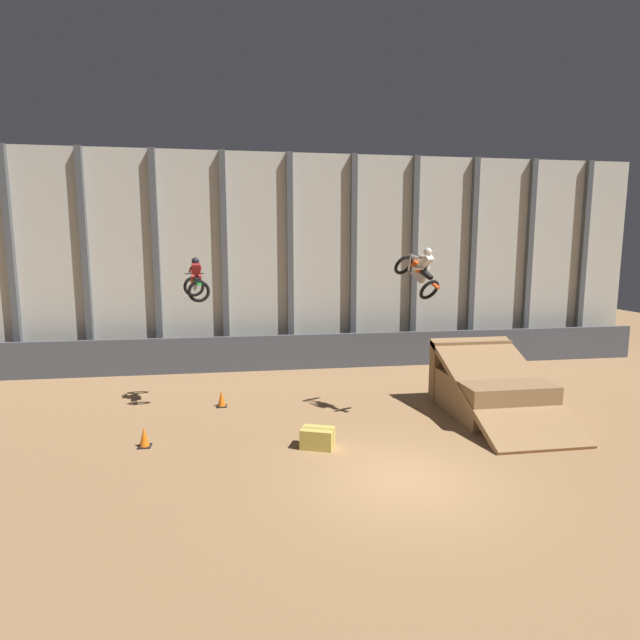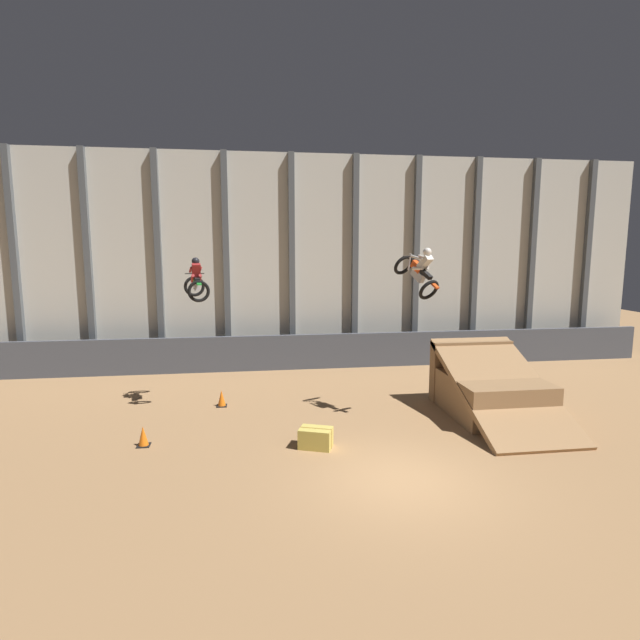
# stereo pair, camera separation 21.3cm
# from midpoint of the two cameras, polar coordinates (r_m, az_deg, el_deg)

# --- Properties ---
(ground_plane) EXTENTS (60.00, 60.00, 0.00)m
(ground_plane) POSITION_cam_midpoint_polar(r_m,az_deg,el_deg) (12.85, 9.69, -17.60)
(ground_plane) COLOR #9E754C
(arena_back_wall) EXTENTS (32.00, 0.40, 9.92)m
(arena_back_wall) POSITION_cam_midpoint_polar(r_m,az_deg,el_deg) (24.04, 0.62, 6.81)
(arena_back_wall) COLOR beige
(arena_back_wall) RESTS_ON ground_plane
(lower_barrier) EXTENTS (31.36, 0.20, 1.61)m
(lower_barrier) POSITION_cam_midpoint_polar(r_m,az_deg,el_deg) (23.21, 1.11, -3.58)
(lower_barrier) COLOR #474C56
(lower_barrier) RESTS_ON ground_plane
(dirt_ramp) EXTENTS (2.97, 5.24, 2.39)m
(dirt_ramp) POSITION_cam_midpoint_polar(r_m,az_deg,el_deg) (18.09, 19.03, -7.50)
(dirt_ramp) COLOR #966F48
(dirt_ramp) RESTS_ON ground_plane
(rider_bike_left_air) EXTENTS (1.02, 1.81, 1.47)m
(rider_bike_left_air) POSITION_cam_midpoint_polar(r_m,az_deg,el_deg) (17.58, -13.62, 4.23)
(rider_bike_left_air) COLOR black
(rider_bike_right_air) EXTENTS (1.36, 1.83, 1.70)m
(rider_bike_right_air) POSITION_cam_midpoint_polar(r_m,az_deg,el_deg) (16.31, 11.61, 5.45)
(rider_bike_right_air) COLOR black
(traffic_cone_near_ramp) EXTENTS (0.36, 0.36, 0.58)m
(traffic_cone_near_ramp) POSITION_cam_midpoint_polar(r_m,az_deg,el_deg) (18.19, -10.85, -8.80)
(traffic_cone_near_ramp) COLOR black
(traffic_cone_near_ramp) RESTS_ON ground_plane
(traffic_cone_arena_edge) EXTENTS (0.36, 0.36, 0.58)m
(traffic_cone_arena_edge) POSITION_cam_midpoint_polar(r_m,az_deg,el_deg) (15.30, -19.17, -12.46)
(traffic_cone_arena_edge) COLOR black
(traffic_cone_arena_edge) RESTS_ON ground_plane
(hay_bale_trackside) EXTENTS (1.06, 0.88, 0.57)m
(hay_bale_trackside) POSITION_cam_midpoint_polar(r_m,az_deg,el_deg) (14.40, -0.06, -13.33)
(hay_bale_trackside) COLOR #CCB751
(hay_bale_trackside) RESTS_ON ground_plane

